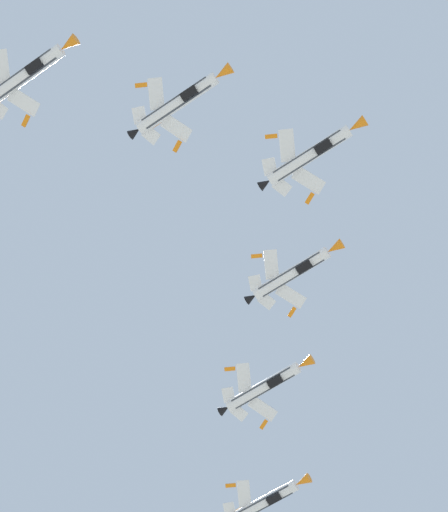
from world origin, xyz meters
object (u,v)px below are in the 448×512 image
(fighter_jet_trail_slot, at_px, (264,502))
(fighter_jet_left_outer, at_px, (265,386))
(fighter_jet_right_wing, at_px, (179,102))
(fighter_jet_right_outer, at_px, (25,75))
(fighter_jet_lead, at_px, (311,154))
(fighter_jet_left_wing, at_px, (293,273))

(fighter_jet_trail_slot, bearing_deg, fighter_jet_left_outer, 33.24)
(fighter_jet_right_wing, height_order, fighter_jet_right_outer, fighter_jet_right_wing)
(fighter_jet_right_outer, bearing_deg, fighter_jet_right_wing, 135.25)
(fighter_jet_lead, distance_m, fighter_jet_trail_slot, 54.63)
(fighter_jet_left_outer, bearing_deg, fighter_jet_right_wing, 17.78)
(fighter_jet_lead, height_order, fighter_jet_trail_slot, fighter_jet_lead)
(fighter_jet_right_outer, relative_size, fighter_jet_trail_slot, 1.00)
(fighter_jet_left_wing, height_order, fighter_jet_right_wing, fighter_jet_left_wing)
(fighter_jet_left_wing, height_order, fighter_jet_left_outer, fighter_jet_left_wing)
(fighter_jet_left_outer, distance_m, fighter_jet_trail_slot, 19.60)
(fighter_jet_left_wing, relative_size, fighter_jet_left_outer, 1.00)
(fighter_jet_left_wing, bearing_deg, fighter_jet_lead, 38.31)
(fighter_jet_lead, xyz_separation_m, fighter_jet_left_outer, (-17.49, 30.58, 0.55))
(fighter_jet_right_wing, xyz_separation_m, fighter_jet_left_outer, (-3.80, 42.31, -2.71))
(fighter_jet_trail_slot, bearing_deg, fighter_jet_left_wing, 39.57)
(fighter_jet_left_outer, height_order, fighter_jet_trail_slot, fighter_jet_left_outer)
(fighter_jet_right_wing, xyz_separation_m, fighter_jet_right_outer, (-16.45, -10.52, -1.86))
(fighter_jet_left_outer, bearing_deg, fighter_jet_lead, 42.41)
(fighter_jet_lead, relative_size, fighter_jet_trail_slot, 1.00)
(fighter_jet_trail_slot, bearing_deg, fighter_jet_right_wing, 22.64)
(fighter_jet_right_wing, bearing_deg, fighter_jet_trail_slot, -157.36)
(fighter_jet_left_wing, xyz_separation_m, fighter_jet_right_wing, (-5.68, -28.40, -0.80))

